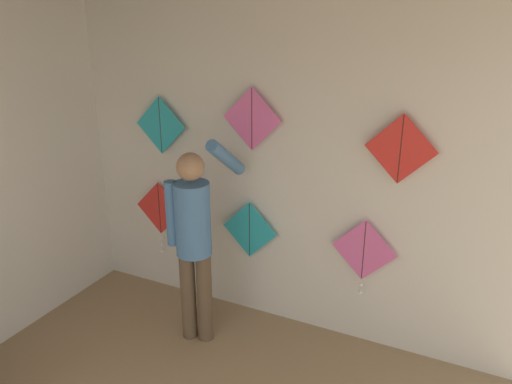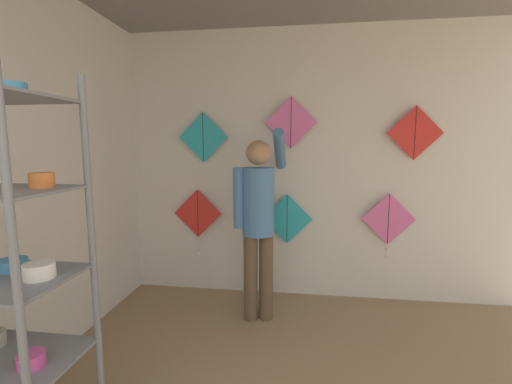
# 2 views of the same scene
# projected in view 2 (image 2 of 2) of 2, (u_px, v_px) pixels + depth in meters

# --- Properties ---
(back_panel) EXTENTS (4.41, 0.06, 2.80)m
(back_panel) POSITION_uv_depth(u_px,v_px,m) (298.00, 166.00, 3.60)
(back_panel) COLOR silver
(back_panel) RESTS_ON ground
(shopkeeper) EXTENTS (0.44, 0.66, 1.77)m
(shopkeeper) POSITION_uv_depth(u_px,v_px,m) (259.00, 214.00, 3.10)
(shopkeeper) COLOR brown
(shopkeeper) RESTS_ON ground
(kite_0) EXTENTS (0.53, 0.04, 0.74)m
(kite_0) POSITION_uv_depth(u_px,v_px,m) (198.00, 217.00, 3.74)
(kite_0) COLOR red
(kite_1) EXTENTS (0.53, 0.01, 0.53)m
(kite_1) POSITION_uv_depth(u_px,v_px,m) (287.00, 219.00, 3.60)
(kite_1) COLOR #28B2C6
(kite_2) EXTENTS (0.53, 0.04, 0.67)m
(kite_2) POSITION_uv_depth(u_px,v_px,m) (388.00, 222.00, 3.46)
(kite_2) COLOR pink
(kite_3) EXTENTS (0.53, 0.01, 0.53)m
(kite_3) POSITION_uv_depth(u_px,v_px,m) (203.00, 137.00, 3.61)
(kite_3) COLOR #28B2C6
(kite_4) EXTENTS (0.53, 0.01, 0.53)m
(kite_4) POSITION_uv_depth(u_px,v_px,m) (291.00, 123.00, 3.46)
(kite_4) COLOR pink
(kite_5) EXTENTS (0.53, 0.01, 0.53)m
(kite_5) POSITION_uv_depth(u_px,v_px,m) (415.00, 133.00, 3.32)
(kite_5) COLOR red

